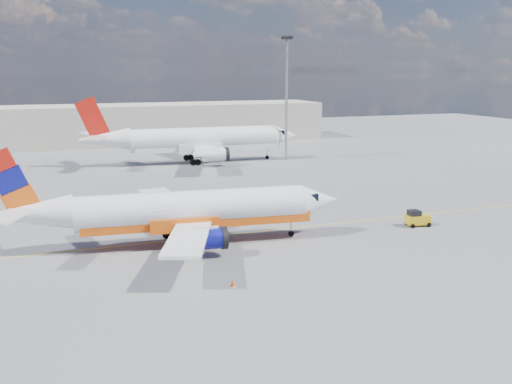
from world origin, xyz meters
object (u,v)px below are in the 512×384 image
object	(u,v)px
main_jet	(182,211)
traffic_cone	(233,283)
gse_tug	(417,218)
second_jet	(198,140)

from	to	relation	value
main_jet	traffic_cone	size ratio (longest dim) A/B	55.76
gse_tug	traffic_cone	world-z (taller)	gse_tug
main_jet	gse_tug	world-z (taller)	main_jet
main_jet	second_jet	xyz separation A→B (m)	(13.06, 43.65, 0.67)
gse_tug	traffic_cone	bearing A→B (deg)	-150.88
second_jet	main_jet	bearing A→B (deg)	-104.61
main_jet	second_jet	distance (m)	45.57
gse_tug	traffic_cone	size ratio (longest dim) A/B	4.46
main_jet	gse_tug	xyz separation A→B (m)	(22.94, -2.16, -2.28)
second_jet	traffic_cone	distance (m)	56.15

